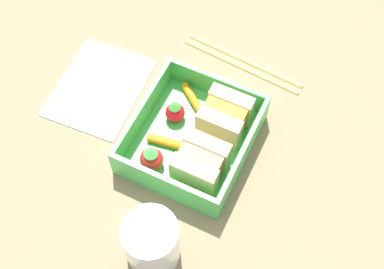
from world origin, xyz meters
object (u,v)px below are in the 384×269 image
object	(u,v)px
carrot_stick_far_left	(192,97)
drinking_glass	(152,242)
chopstick_pair	(243,63)
strawberry_left	(175,112)
carrot_stick_left	(165,142)
sandwich_left	(225,117)
strawberry_far_left	(151,159)
folded_napkin	(99,87)
sandwich_center_left	(201,163)

from	to	relation	value
carrot_stick_far_left	drinking_glass	size ratio (longest dim) A/B	0.59
chopstick_pair	strawberry_left	bearing A→B (deg)	-18.85
carrot_stick_far_left	carrot_stick_left	size ratio (longest dim) A/B	0.99
sandwich_left	strawberry_far_left	distance (cm)	11.06
sandwich_left	drinking_glass	distance (cm)	19.18
chopstick_pair	folded_napkin	size ratio (longest dim) A/B	1.28
sandwich_left	carrot_stick_far_left	size ratio (longest dim) A/B	1.25
sandwich_center_left	carrot_stick_left	size ratio (longest dim) A/B	1.24
sandwich_center_left	drinking_glass	world-z (taller)	drinking_glass
strawberry_left	chopstick_pair	xyz separation A→B (cm)	(-13.18, 4.50, -2.30)
strawberry_far_left	sandwich_center_left	bearing A→B (deg)	106.26
carrot_stick_left	drinking_glass	xyz separation A→B (cm)	(13.38, 5.18, 2.22)
sandwich_center_left	strawberry_left	size ratio (longest dim) A/B	1.83
chopstick_pair	carrot_stick_left	bearing A→B (deg)	-12.52
sandwich_left	carrot_stick_left	size ratio (longest dim) A/B	1.24
folded_napkin	carrot_stick_far_left	bearing A→B (deg)	104.16
strawberry_left	drinking_glass	world-z (taller)	drinking_glass
strawberry_far_left	strawberry_left	bearing A→B (deg)	-176.46
carrot_stick_far_left	strawberry_left	xyz separation A→B (cm)	(3.63, -0.76, 0.91)
strawberry_left	strawberry_far_left	xyz separation A→B (cm)	(7.63, 0.47, 0.19)
sandwich_center_left	drinking_glass	xyz separation A→B (cm)	(11.71, -0.70, 0.32)
drinking_glass	folded_napkin	world-z (taller)	drinking_glass
sandwich_center_left	strawberry_left	xyz separation A→B (cm)	(-5.87, -6.52, -1.02)
drinking_glass	folded_napkin	distance (cm)	25.79
sandwich_left	strawberry_far_left	xyz separation A→B (cm)	(9.22, -6.05, -0.83)
carrot_stick_far_left	strawberry_left	size ratio (longest dim) A/B	1.45
strawberry_far_left	drinking_glass	distance (cm)	11.36
chopstick_pair	sandwich_left	bearing A→B (deg)	9.88
folded_napkin	drinking_glass	bearing A→B (deg)	45.40
sandwich_center_left	strawberry_left	distance (cm)	8.83
carrot_stick_left	folded_napkin	xyz separation A→B (cm)	(-4.53, -12.98, -1.57)
strawberry_left	carrot_stick_left	size ratio (longest dim) A/B	0.68
sandwich_left	carrot_stick_far_left	bearing A→B (deg)	-109.56
drinking_glass	folded_napkin	xyz separation A→B (cm)	(-17.91, -18.17, -3.79)
strawberry_left	chopstick_pair	bearing A→B (deg)	161.15
sandwich_left	strawberry_far_left	bearing A→B (deg)	-33.27
sandwich_left	drinking_glass	xyz separation A→B (cm)	(19.17, -0.70, 0.32)
carrot_stick_far_left	chopstick_pair	world-z (taller)	carrot_stick_far_left
carrot_stick_far_left	strawberry_far_left	size ratio (longest dim) A/B	1.30
carrot_stick_far_left	strawberry_left	bearing A→B (deg)	-11.79
strawberry_far_left	carrot_stick_left	bearing A→B (deg)	177.18
carrot_stick_far_left	sandwich_left	bearing A→B (deg)	70.44
sandwich_center_left	strawberry_far_left	xyz separation A→B (cm)	(1.76, -6.05, -0.83)
sandwich_center_left	strawberry_left	bearing A→B (deg)	-132.00
carrot_stick_left	strawberry_far_left	xyz separation A→B (cm)	(3.43, -0.17, 1.07)
strawberry_left	drinking_glass	bearing A→B (deg)	18.33
sandwich_left	strawberry_left	distance (cm)	6.79
carrot_stick_far_left	sandwich_center_left	bearing A→B (deg)	31.24
sandwich_center_left	carrot_stick_left	bearing A→B (deg)	-105.86
sandwich_center_left	folded_napkin	world-z (taller)	sandwich_center_left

